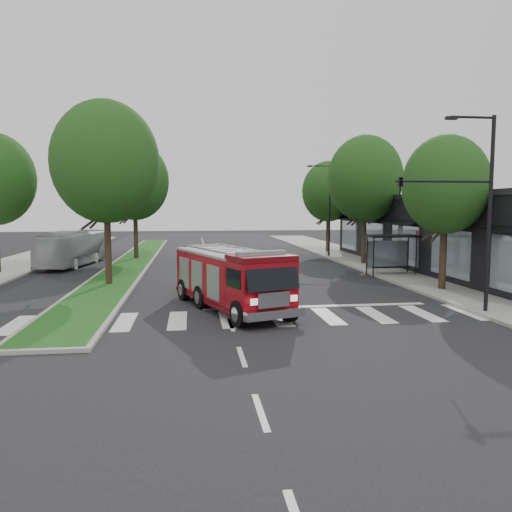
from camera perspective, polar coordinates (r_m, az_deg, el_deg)
The scene contains 14 objects.
ground at distance 22.71m, azimuth -3.68°, elevation -5.53°, with size 140.00×140.00×0.00m, color black.
sidewalk_right at distance 35.38m, azimuth 15.85°, elevation -1.58°, with size 5.00×80.00×0.15m, color gray.
median at distance 40.73m, azimuth -13.81°, elevation -0.60°, with size 3.00×50.00×0.15m.
storefront_row at distance 37.18m, azimuth 22.34°, elevation 2.30°, with size 8.00×30.00×5.00m, color black.
bus_shelter at distance 32.99m, azimuth 15.13°, elevation 1.35°, with size 3.20×1.60×2.61m.
tree_right_near at distance 27.49m, azimuth 20.85°, elevation 7.59°, with size 4.40×4.40×8.05m.
tree_right_mid at distance 38.53m, azimuth 12.36°, elevation 8.63°, with size 5.60×5.60×9.72m.
tree_right_far at distance 48.03m, azimuth 8.28°, elevation 7.31°, with size 5.00×5.00×8.73m.
tree_median_near at distance 28.71m, azimuth -16.82°, elevation 10.24°, with size 5.80×5.80×10.16m.
tree_median_far at distance 42.53m, azimuth -13.71°, elevation 8.31°, with size 5.60×5.60×9.72m.
streetlight_right_near at distance 21.75m, azimuth 23.23°, elevation 5.90°, with size 4.08×0.22×8.00m.
streetlight_right_far at distance 43.85m, azimuth 8.22°, elevation 5.70°, with size 2.11×0.20×8.00m.
fire_engine at distance 21.32m, azimuth -2.91°, elevation -2.67°, with size 4.91×8.25×2.75m.
city_bus at distance 39.68m, azimuth -20.09°, elevation 0.85°, with size 2.20×9.42×2.62m, color #B1B0B5.
Camera 1 is at (-1.43, -22.24, 4.40)m, focal length 35.00 mm.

